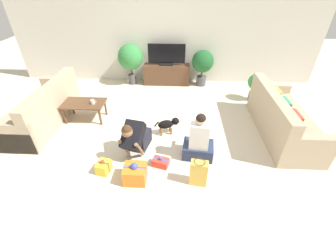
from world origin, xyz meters
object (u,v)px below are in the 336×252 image
at_px(sofa_left, 43,110).
at_px(tv_console, 167,74).
at_px(person_sitting, 199,142).
at_px(gift_box_b, 135,173).
at_px(sofa_right, 281,119).
at_px(gift_bag_a, 199,173).
at_px(tv, 167,56).
at_px(mug, 93,102).
at_px(coffee_table, 84,105).
at_px(potted_plant_back_left, 130,58).
at_px(person_kneeling, 136,137).
at_px(gift_box_a, 104,167).
at_px(potted_plant_corner_right, 256,84).
at_px(dog, 168,124).
at_px(gift_box_c, 161,162).
at_px(potted_plant_back_right, 203,63).

xyz_separation_m(sofa_left, tv_console, (2.48, 2.17, -0.03)).
height_order(person_sitting, gift_box_b, person_sitting).
distance_m(sofa_right, gift_bag_a, 2.21).
bearing_deg(tv, sofa_left, -138.83).
bearing_deg(mug, sofa_right, -4.07).
relative_size(coffee_table, potted_plant_back_left, 0.79).
distance_m(coffee_table, person_kneeling, 1.66).
distance_m(coffee_table, gift_box_a, 1.78).
height_order(potted_plant_corner_right, mug, potted_plant_corner_right).
distance_m(sofa_right, dog, 2.22).
bearing_deg(gift_box_a, tv_console, 76.94).
xyz_separation_m(person_kneeling, dog, (0.54, 0.60, -0.10)).
bearing_deg(tv, mug, -125.28).
xyz_separation_m(dog, gift_box_b, (-0.45, -1.26, -0.08)).
bearing_deg(mug, coffee_table, 171.26).
bearing_deg(person_sitting, gift_box_c, 29.36).
height_order(person_sitting, gift_bag_a, person_sitting).
bearing_deg(tv_console, potted_plant_back_right, -2.89).
xyz_separation_m(potted_plant_back_right, person_sitting, (-0.27, -3.05, -0.33)).
distance_m(tv_console, dog, 2.45).
distance_m(sofa_left, tv, 3.34).
height_order(coffee_table, tv_console, tv_console).
distance_m(potted_plant_back_left, gift_bag_a, 4.07).
bearing_deg(person_kneeling, sofa_left, 170.75).
relative_size(sofa_right, gift_box_c, 6.87).
height_order(potted_plant_back_right, person_kneeling, potted_plant_back_right).
height_order(tv_console, gift_box_b, tv_console).
bearing_deg(dog, sofa_left, 67.36).
bearing_deg(mug, potted_plant_back_right, 39.26).
xyz_separation_m(potted_plant_corner_right, dog, (-2.06, -1.53, -0.21)).
bearing_deg(potted_plant_back_left, mug, -102.80).
xyz_separation_m(gift_box_a, mug, (-0.62, 1.52, 0.35)).
bearing_deg(gift_box_c, sofa_left, 154.99).
relative_size(person_sitting, mug, 7.43).
relative_size(potted_plant_back_right, person_sitting, 1.10).
bearing_deg(potted_plant_corner_right, dog, -143.34).
distance_m(gift_box_c, gift_bag_a, 0.71).
bearing_deg(sofa_left, gift_box_c, 64.99).
bearing_deg(gift_box_b, potted_plant_back_left, 100.92).
bearing_deg(potted_plant_back_left, person_sitting, -60.77).
relative_size(tv, gift_bag_a, 2.25).
relative_size(coffee_table, potted_plant_back_right, 0.90).
xyz_separation_m(sofa_left, potted_plant_back_right, (3.47, 2.12, 0.33)).
xyz_separation_m(potted_plant_back_left, gift_bag_a, (1.68, -3.67, -0.53)).
distance_m(coffee_table, mug, 0.24).
relative_size(potted_plant_back_right, mug, 8.21).
xyz_separation_m(tv_console, gift_box_b, (-0.28, -3.71, -0.14)).
xyz_separation_m(sofa_left, sofa_right, (4.86, -0.14, 0.00)).
xyz_separation_m(tv_console, tv, (0.00, 0.00, 0.53)).
relative_size(potted_plant_back_left, mug, 9.31).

